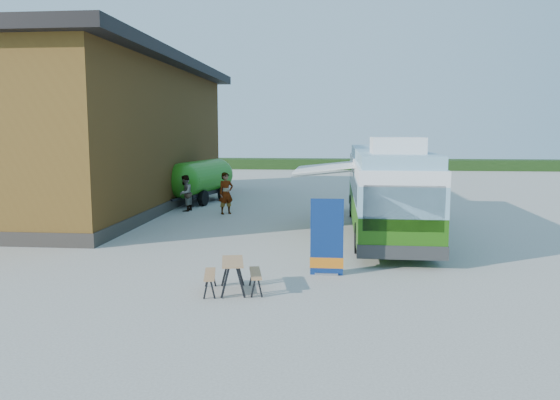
# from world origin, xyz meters

# --- Properties ---
(ground) EXTENTS (100.00, 100.00, 0.00)m
(ground) POSITION_xyz_m (0.00, 0.00, 0.00)
(ground) COLOR #BCB7AD
(ground) RESTS_ON ground
(barn) EXTENTS (9.60, 21.20, 7.50)m
(barn) POSITION_xyz_m (-10.50, 10.00, 3.59)
(barn) COLOR brown
(barn) RESTS_ON ground
(hedge) EXTENTS (40.00, 3.00, 1.00)m
(hedge) POSITION_xyz_m (8.00, 38.00, 0.50)
(hedge) COLOR #264419
(hedge) RESTS_ON ground
(bus) EXTENTS (2.63, 11.98, 3.67)m
(bus) POSITION_xyz_m (3.40, 4.02, 1.75)
(bus) COLOR #337012
(bus) RESTS_ON ground
(awning) EXTENTS (2.45, 3.98, 0.50)m
(awning) POSITION_xyz_m (1.29, 4.02, 2.69)
(awning) COLOR white
(awning) RESTS_ON ground
(banner) EXTENTS (0.91, 0.18, 2.08)m
(banner) POSITION_xyz_m (1.25, -2.59, 0.85)
(banner) COLOR navy
(banner) RESTS_ON ground
(picnic_table) EXTENTS (1.56, 1.44, 0.77)m
(picnic_table) POSITION_xyz_m (-0.99, -4.37, 0.58)
(picnic_table) COLOR tan
(picnic_table) RESTS_ON ground
(person_a) EXTENTS (0.85, 0.80, 1.95)m
(person_a) POSITION_xyz_m (-3.56, 7.78, 0.98)
(person_a) COLOR #999999
(person_a) RESTS_ON ground
(person_b) EXTENTS (0.77, 0.93, 1.75)m
(person_b) POSITION_xyz_m (-5.70, 8.46, 0.88)
(person_b) COLOR #999999
(person_b) RESTS_ON ground
(slurry_tanker) EXTENTS (2.70, 6.04, 2.27)m
(slurry_tanker) POSITION_xyz_m (-5.70, 11.70, 1.31)
(slurry_tanker) COLOR #257916
(slurry_tanker) RESTS_ON ground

